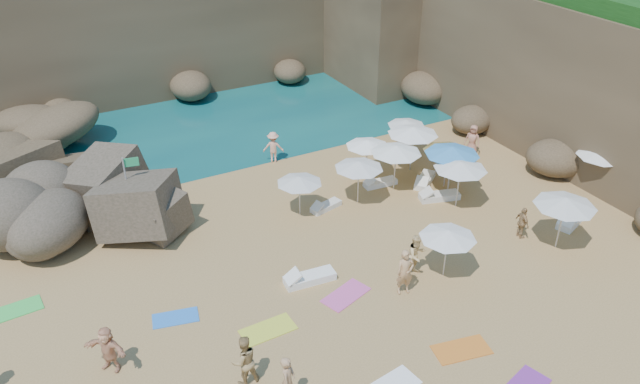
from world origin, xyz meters
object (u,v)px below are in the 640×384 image
rock_outcrop (70,229)px  person_stand_0 (288,380)px  person_stand_3 (522,223)px  person_stand_1 (244,360)px  person_stand_5 (166,206)px  flag_pole (130,183)px  parasol_0 (396,149)px  person_stand_4 (472,140)px  person_stand_2 (273,147)px  parasol_1 (299,180)px  parasol_2 (367,143)px  lounger_0 (380,183)px

rock_outcrop → person_stand_0: (4.32, -13.10, 0.88)m
rock_outcrop → person_stand_3: 19.59m
person_stand_1 → person_stand_5: size_ratio=1.09×
flag_pole → parasol_0: flag_pole is taller
flag_pole → person_stand_0: 12.10m
person_stand_4 → rock_outcrop: bearing=-129.5°
person_stand_1 → person_stand_2: bearing=-117.5°
parasol_0 → person_stand_3: size_ratio=1.68×
person_stand_1 → person_stand_4: bearing=-151.0°
flag_pole → person_stand_0: flag_pole is taller
person_stand_1 → person_stand_2: 15.19m
person_stand_0 → person_stand_4: bearing=-17.1°
person_stand_2 → person_stand_5: size_ratio=1.01×
person_stand_2 → person_stand_4: person_stand_4 is taller
rock_outcrop → person_stand_1: 12.28m
parasol_1 → person_stand_3: 9.74m
parasol_2 → person_stand_5: (-10.03, 0.62, -1.03)m
person_stand_4 → parasol_0: bearing=-111.3°
person_stand_2 → person_stand_3: bearing=146.4°
parasol_2 → person_stand_4: 6.41m
parasol_2 → person_stand_4: parasol_2 is taller
person_stand_0 → person_stand_3: 13.05m
lounger_0 → person_stand_0: 14.00m
lounger_0 → person_stand_0: bearing=-129.9°
parasol_1 → person_stand_5: bearing=157.9°
person_stand_4 → person_stand_5: size_ratio=1.02×
person_stand_4 → person_stand_1: bearing=-93.7°
person_stand_5 → person_stand_0: bearing=-106.6°
parasol_1 → person_stand_2: (1.14, 5.33, -0.94)m
parasol_1 → person_stand_5: size_ratio=1.24×
flag_pole → person_stand_2: flag_pole is taller
flag_pole → parasol_1: bearing=-20.0°
parasol_0 → parasol_1: bearing=179.4°
person_stand_5 → person_stand_2: bearing=6.7°
parasol_0 → parasol_1: (-5.09, 0.05, -0.34)m
parasol_1 → lounger_0: bearing=6.3°
lounger_0 → person_stand_2: 6.03m
parasol_1 → parasol_2: (4.54, 1.61, 0.08)m
person_stand_5 → parasol_0: bearing=-30.5°
flag_pole → person_stand_2: size_ratio=2.05×
rock_outcrop → person_stand_3: bearing=-30.0°
lounger_0 → person_stand_2: person_stand_2 is taller
parasol_0 → person_stand_5: (-10.58, 2.28, -1.29)m
person_stand_0 → person_stand_4: (15.98, 10.49, -0.04)m
parasol_1 → person_stand_2: size_ratio=1.23×
person_stand_0 → person_stand_4: size_ratio=1.05×
parasol_1 → person_stand_2: bearing=78.0°
flag_pole → parasol_1: 7.25m
parasol_2 → person_stand_1: (-10.53, -9.69, -0.96)m
flag_pole → parasol_0: 12.16m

